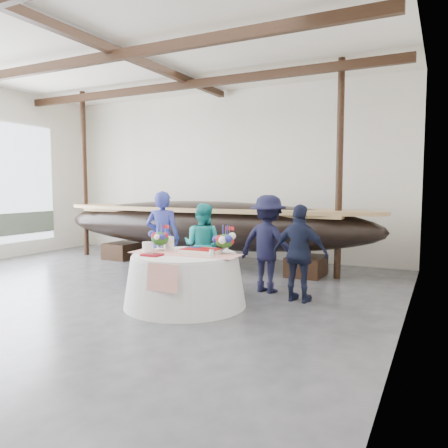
% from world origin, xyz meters
% --- Properties ---
extents(floor, '(10.00, 12.00, 0.01)m').
position_xyz_m(floor, '(0.00, 0.00, 0.00)').
color(floor, '#3D3D42').
rests_on(floor, ground).
extents(wall_back, '(10.00, 0.02, 4.50)m').
position_xyz_m(wall_back, '(0.00, 6.00, 2.25)').
color(wall_back, silver).
rests_on(wall_back, ground).
extents(wall_right, '(0.02, 12.00, 4.50)m').
position_xyz_m(wall_right, '(5.00, 0.00, 2.25)').
color(wall_right, silver).
rests_on(wall_right, ground).
extents(ceiling, '(10.00, 12.00, 0.01)m').
position_xyz_m(ceiling, '(0.00, 0.00, 4.50)').
color(ceiling, white).
rests_on(ceiling, wall_back).
extents(pavilion_structure, '(9.80, 11.76, 4.50)m').
position_xyz_m(pavilion_structure, '(0.00, 0.76, 4.00)').
color(pavilion_structure, black).
rests_on(pavilion_structure, ground).
extents(longboat_display, '(8.38, 1.68, 1.57)m').
position_xyz_m(longboat_display, '(0.33, 4.35, 1.00)').
color(longboat_display, black).
rests_on(longboat_display, ground).
extents(banquet_table, '(1.97, 1.97, 0.85)m').
position_xyz_m(banquet_table, '(1.75, 1.15, 0.42)').
color(banquet_table, silver).
rests_on(banquet_table, ground).
extents(tabletop_items, '(1.86, 1.00, 0.40)m').
position_xyz_m(tabletop_items, '(1.72, 1.31, 0.99)').
color(tabletop_items, red).
rests_on(tabletop_items, banquet_table).
extents(guest_woman_blue, '(0.76, 0.60, 1.84)m').
position_xyz_m(guest_woman_blue, '(0.59, 2.20, 0.92)').
color(guest_woman_blue, navy).
rests_on(guest_woman_blue, ground).
extents(guest_woman_teal, '(0.83, 0.67, 1.60)m').
position_xyz_m(guest_woman_teal, '(1.35, 2.43, 0.80)').
color(guest_woman_teal, teal).
rests_on(guest_woman_teal, ground).
extents(guest_man_left, '(1.22, 0.81, 1.77)m').
position_xyz_m(guest_man_left, '(2.62, 2.61, 0.88)').
color(guest_man_left, black).
rests_on(guest_man_left, ground).
extents(guest_man_right, '(0.99, 0.50, 1.63)m').
position_xyz_m(guest_man_right, '(3.34, 2.20, 0.82)').
color(guest_man_right, black).
rests_on(guest_man_right, ground).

